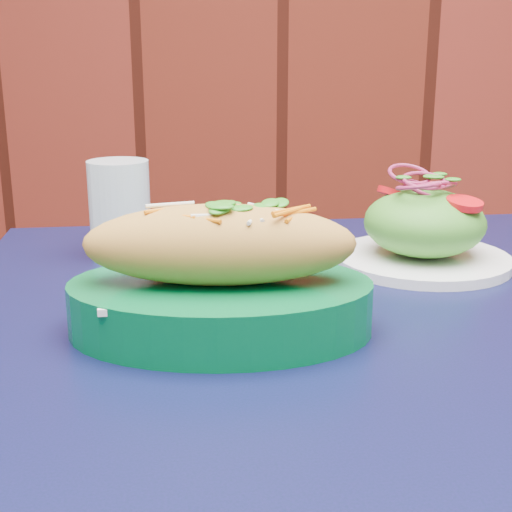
{
  "coord_description": "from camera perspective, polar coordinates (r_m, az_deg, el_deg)",
  "views": [
    {
      "loc": [
        0.44,
        0.99,
        1.0
      ],
      "look_at": [
        0.4,
        1.66,
        0.81
      ],
      "focal_mm": 50.0,
      "sensor_mm": 36.0,
      "label": 1
    }
  ],
  "objects": [
    {
      "name": "cafe_table",
      "position": [
        0.77,
        6.17,
        -10.43
      ],
      "size": [
        0.93,
        0.93,
        0.75
      ],
      "rotation": [
        0.0,
        0.0,
        0.18
      ],
      "color": "black",
      "rests_on": "ground"
    },
    {
      "name": "salad_plate",
      "position": [
        0.89,
        13.28,
        2.08
      ],
      "size": [
        0.22,
        0.22,
        0.12
      ],
      "rotation": [
        0.0,
        0.0,
        0.23
      ],
      "color": "white",
      "rests_on": "cafe_table"
    },
    {
      "name": "water_glass",
      "position": [
        0.91,
        -10.83,
        3.66
      ],
      "size": [
        0.08,
        0.08,
        0.12
      ],
      "primitive_type": "cylinder",
      "color": "silver",
      "rests_on": "cafe_table"
    },
    {
      "name": "banh_mi_basket",
      "position": [
        0.66,
        -2.88,
        -1.93
      ],
      "size": [
        0.29,
        0.2,
        0.13
      ],
      "rotation": [
        0.0,
        0.0,
        0.07
      ],
      "color": "#02592B",
      "rests_on": "cafe_table"
    }
  ]
}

